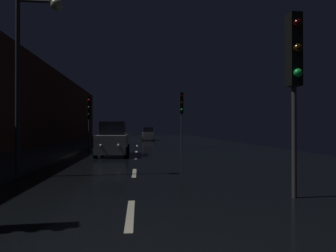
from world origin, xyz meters
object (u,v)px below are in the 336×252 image
traffic_light_far_left (89,111)px  streetlamp_overhead (31,57)px  car_distant_taillights (148,134)px  car_approaching_headlights (113,140)px  traffic_light_far_right (182,107)px  traffic_light_near_right (294,64)px

traffic_light_far_left → streetlamp_overhead: streetlamp_overhead is taller
streetlamp_overhead → car_distant_taillights: size_ratio=1.78×
traffic_light_far_left → streetlamp_overhead: (0.28, -14.03, 1.22)m
streetlamp_overhead → car_approaching_headlights: size_ratio=1.51×
traffic_light_far_right → traffic_light_far_left: size_ratio=1.12×
streetlamp_overhead → car_distant_taillights: (5.35, 30.48, -3.61)m
car_approaching_headlights → car_distant_taillights: 22.73m
streetlamp_overhead → traffic_light_far_left: bearing=91.1°
car_approaching_headlights → car_distant_taillights: bearing=172.3°
traffic_light_far_left → traffic_light_far_right: bearing=83.0°
traffic_light_far_right → car_distant_taillights: size_ratio=1.35×
traffic_light_far_right → car_approaching_headlights: traffic_light_far_right is taller
streetlamp_overhead → car_distant_taillights: 31.15m
traffic_light_far_right → streetlamp_overhead: size_ratio=0.76×
car_distant_taillights → streetlamp_overhead: bearing=170.1°
car_approaching_headlights → traffic_light_far_right: bearing=140.9°
traffic_light_near_right → traffic_light_far_right: size_ratio=0.95×
traffic_light_far_right → car_distant_taillights: 16.08m
car_distant_taillights → traffic_light_near_right: bearing=-175.6°
traffic_light_far_left → car_approaching_headlights: (2.59, -6.08, -2.25)m
traffic_light_near_right → car_approaching_headlights: traffic_light_near_right is taller
traffic_light_far_right → traffic_light_far_left: traffic_light_far_right is taller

